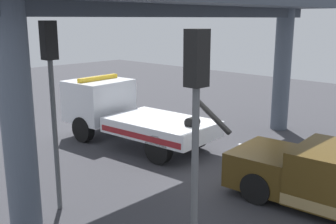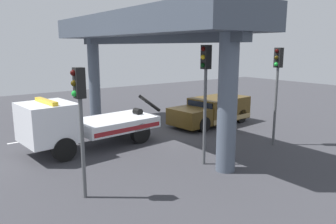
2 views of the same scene
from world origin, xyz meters
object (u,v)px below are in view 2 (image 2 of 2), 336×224
at_px(traffic_light_mid, 80,105).
at_px(traffic_light_far, 205,79).
at_px(towed_van_green, 213,111).
at_px(tow_truck_white, 79,124).
at_px(traffic_light_near, 277,75).

bearing_deg(traffic_light_mid, traffic_light_far, 180.00).
height_order(towed_van_green, traffic_light_mid, traffic_light_mid).
height_order(tow_truck_white, traffic_light_near, traffic_light_near).
bearing_deg(towed_van_green, traffic_light_mid, 25.55).
height_order(traffic_light_far, traffic_light_mid, traffic_light_far).
distance_m(traffic_light_far, traffic_light_mid, 5.02).
bearing_deg(traffic_light_near, towed_van_green, -98.39).
bearing_deg(traffic_light_mid, tow_truck_white, -109.98).
height_order(tow_truck_white, traffic_light_mid, traffic_light_mid).
distance_m(towed_van_green, traffic_light_far, 7.62).
bearing_deg(traffic_light_far, traffic_light_mid, -0.00).
bearing_deg(traffic_light_near, tow_truck_white, -31.81).
distance_m(tow_truck_white, towed_van_green, 8.48).
bearing_deg(towed_van_green, tow_truck_white, 0.52).
bearing_deg(traffic_light_near, traffic_light_far, 0.00).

